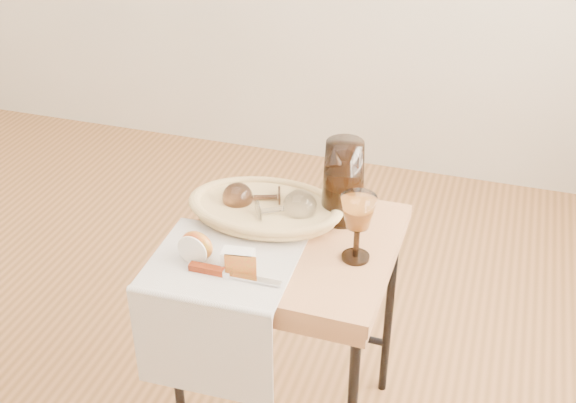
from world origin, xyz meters
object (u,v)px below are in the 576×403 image
(tea_towel, at_px, (222,263))
(goblet_lying_a, at_px, (255,197))
(wine_goblet, at_px, (357,228))
(apple_half, at_px, (197,246))
(bread_basket, at_px, (265,211))
(table_knife, at_px, (231,274))
(side_table, at_px, (290,340))
(pitcher, at_px, (344,181))
(goblet_lying_b, at_px, (282,209))

(tea_towel, height_order, goblet_lying_a, goblet_lying_a)
(wine_goblet, relative_size, apple_half, 2.11)
(bread_basket, height_order, wine_goblet, wine_goblet)
(table_knife, bearing_deg, bread_basket, 91.47)
(goblet_lying_a, xyz_separation_m, apple_half, (-0.06, -0.23, -0.01))
(side_table, height_order, pitcher, pitcher)
(pitcher, bearing_deg, goblet_lying_a, 177.28)
(bread_basket, relative_size, goblet_lying_a, 2.73)
(wine_goblet, bearing_deg, table_knife, -146.90)
(bread_basket, bearing_deg, wine_goblet, -23.29)
(bread_basket, bearing_deg, apple_half, -115.79)
(table_knife, bearing_deg, pitcher, 61.39)
(apple_half, bearing_deg, pitcher, 52.22)
(bread_basket, height_order, apple_half, apple_half)
(wine_goblet, height_order, apple_half, wine_goblet)
(pitcher, height_order, table_knife, pitcher)
(pitcher, bearing_deg, goblet_lying_b, -162.35)
(goblet_lying_b, distance_m, table_knife, 0.24)
(side_table, distance_m, apple_half, 0.43)
(apple_half, distance_m, table_knife, 0.11)
(table_knife, bearing_deg, tea_towel, 130.07)
(goblet_lying_b, xyz_separation_m, pitcher, (0.13, 0.09, 0.05))
(goblet_lying_a, bearing_deg, goblet_lying_b, 136.66)
(side_table, relative_size, table_knife, 3.01)
(side_table, xyz_separation_m, table_knife, (-0.08, -0.19, 0.34))
(bread_basket, xyz_separation_m, goblet_lying_a, (-0.03, 0.02, 0.03))
(pitcher, bearing_deg, wine_goblet, -82.36)
(goblet_lying_a, bearing_deg, apple_half, 55.97)
(side_table, height_order, apple_half, apple_half)
(bread_basket, bearing_deg, pitcher, 17.50)
(goblet_lying_b, relative_size, wine_goblet, 0.81)
(tea_towel, height_order, goblet_lying_b, goblet_lying_b)
(apple_half, bearing_deg, wine_goblet, 25.36)
(goblet_lying_b, bearing_deg, bread_basket, 126.57)
(goblet_lying_b, relative_size, apple_half, 1.72)
(goblet_lying_a, distance_m, apple_half, 0.24)
(side_table, xyz_separation_m, pitcher, (0.09, 0.14, 0.43))
(apple_half, bearing_deg, tea_towel, 12.59)
(bread_basket, bearing_deg, goblet_lying_b, -24.93)
(goblet_lying_a, height_order, wine_goblet, wine_goblet)
(side_table, height_order, tea_towel, tea_towel)
(goblet_lying_b, bearing_deg, apple_half, -157.65)
(bread_basket, distance_m, pitcher, 0.21)
(goblet_lying_a, height_order, pitcher, pitcher)
(pitcher, xyz_separation_m, apple_half, (-0.27, -0.28, -0.06))
(tea_towel, height_order, wine_goblet, wine_goblet)
(side_table, relative_size, bread_basket, 1.84)
(pitcher, distance_m, table_knife, 0.38)
(side_table, xyz_separation_m, goblet_lying_b, (-0.04, 0.05, 0.38))
(side_table, bearing_deg, apple_half, -140.15)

